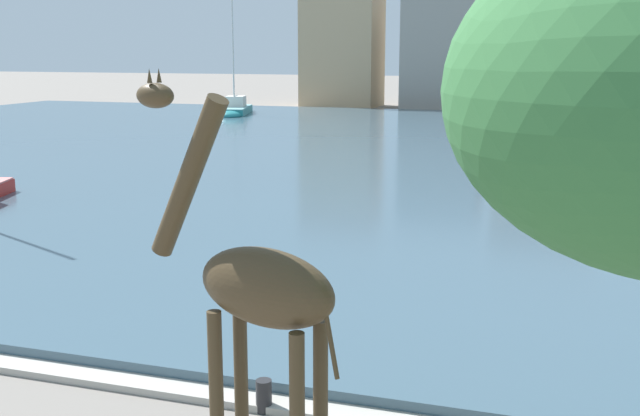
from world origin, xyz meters
name	(u,v)px	position (x,y,z in m)	size (l,w,h in m)	color
harbor_water	(435,156)	(0.00, 33.93, 0.14)	(86.15, 54.22, 0.29)	#3D5666
quay_edge_coping	(149,386)	(0.00, 6.57, 0.06)	(86.15, 0.50, 0.12)	#ADA89E
giraffe_statue	(255,293)	(2.83, 4.27, 2.60)	(2.85, 1.30, 5.09)	#42331E
sailboat_teal	(234,110)	(-18.78, 51.83, 0.58)	(3.55, 6.73, 9.15)	teal
mooring_bollard	(264,396)	(2.03, 6.42, 0.25)	(0.24, 0.24, 0.50)	#232326
townhouse_wide_warehouse	(343,42)	(-14.24, 66.41, 5.91)	(7.00, 5.56, 11.80)	tan
townhouse_end_terrace	(446,51)	(-4.52, 65.62, 5.15)	(7.10, 6.58, 10.28)	gray
townhouse_corner_house	(555,40)	(4.67, 65.45, 6.01)	(9.08, 6.13, 11.99)	tan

